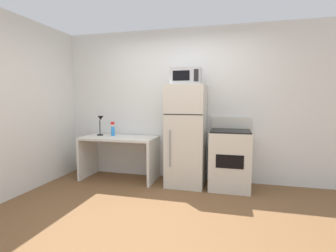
# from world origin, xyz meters

# --- Properties ---
(ground_plane) EXTENTS (12.00, 12.00, 0.00)m
(ground_plane) POSITION_xyz_m (0.00, 0.00, 0.00)
(ground_plane) COLOR brown
(wall_back_white) EXTENTS (5.00, 0.10, 2.60)m
(wall_back_white) POSITION_xyz_m (0.00, 1.70, 1.30)
(wall_back_white) COLOR silver
(wall_back_white) RESTS_ON ground
(desk) EXTENTS (1.29, 0.62, 0.75)m
(desk) POSITION_xyz_m (-1.06, 1.32, 0.53)
(desk) COLOR silver
(desk) RESTS_ON ground
(desk_lamp) EXTENTS (0.14, 0.12, 0.35)m
(desk_lamp) POSITION_xyz_m (-1.45, 1.39, 0.99)
(desk_lamp) COLOR black
(desk_lamp) RESTS_ON desk
(spray_bottle) EXTENTS (0.06, 0.06, 0.25)m
(spray_bottle) POSITION_xyz_m (-1.22, 1.41, 0.85)
(spray_bottle) COLOR #2D8CEA
(spray_bottle) RESTS_ON desk
(refrigerator) EXTENTS (0.60, 0.62, 1.63)m
(refrigerator) POSITION_xyz_m (0.12, 1.33, 0.81)
(refrigerator) COLOR beige
(refrigerator) RESTS_ON ground
(microwave) EXTENTS (0.46, 0.35, 0.26)m
(microwave) POSITION_xyz_m (0.12, 1.31, 1.76)
(microwave) COLOR #B7B7BC
(microwave) RESTS_ON refrigerator
(oven_range) EXTENTS (0.62, 0.61, 1.10)m
(oven_range) POSITION_xyz_m (0.81, 1.33, 0.47)
(oven_range) COLOR beige
(oven_range) RESTS_ON ground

